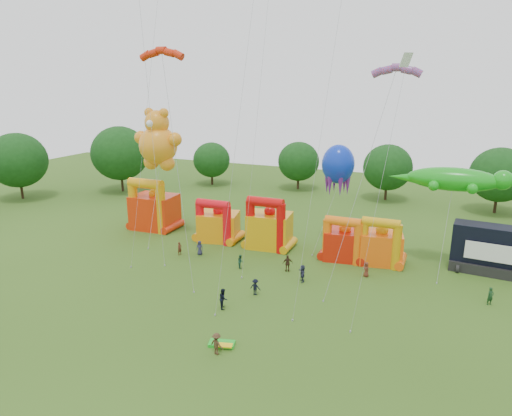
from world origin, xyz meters
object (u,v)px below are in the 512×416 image
at_px(teddy_bear_kite, 157,165).
at_px(spectator_0, 200,248).
at_px(stage_trailer, 493,250).
at_px(spectator_4, 288,263).
at_px(bouncy_castle_2, 269,228).
at_px(gecko_kite, 451,195).
at_px(bouncy_castle_0, 153,209).
at_px(octopus_kite, 333,189).

bearing_deg(teddy_bear_kite, spectator_0, -24.90).
xyz_separation_m(stage_trailer, spectator_4, (-20.03, -8.29, -1.56)).
relative_size(bouncy_castle_2, gecko_kite, 0.54).
bearing_deg(stage_trailer, spectator_4, -157.51).
distance_m(bouncy_castle_0, stage_trailer, 42.12).
relative_size(bouncy_castle_0, gecko_kite, 0.59).
distance_m(bouncy_castle_2, gecko_kite, 20.82).
distance_m(bouncy_castle_2, octopus_kite, 9.16).
height_order(bouncy_castle_2, stage_trailer, bouncy_castle_2).
relative_size(gecko_kite, spectator_4, 6.57).
xyz_separation_m(stage_trailer, teddy_bear_kite, (-39.29, -3.90, 7.06)).
height_order(stage_trailer, octopus_kite, octopus_kite).
distance_m(teddy_bear_kite, gecko_kite, 34.80).
relative_size(bouncy_castle_0, teddy_bear_kite, 0.44).
bearing_deg(stage_trailer, spectator_0, -166.21).
distance_m(bouncy_castle_0, gecko_kite, 37.81).
xyz_separation_m(gecko_kite, spectator_0, (-26.51, -7.29, -7.31)).
height_order(bouncy_castle_0, octopus_kite, octopus_kite).
xyz_separation_m(bouncy_castle_0, stage_trailer, (42.10, 1.30, -0.26)).
bearing_deg(spectator_0, gecko_kite, 2.22).
distance_m(gecko_kite, spectator_0, 28.45).
bearing_deg(spectator_4, gecko_kite, 179.72).
height_order(stage_trailer, gecko_kite, gecko_kite).
bearing_deg(spectator_0, spectator_4, -16.42).
bearing_deg(bouncy_castle_0, gecko_kite, 1.44).
relative_size(teddy_bear_kite, spectator_4, 8.88).
distance_m(bouncy_castle_2, spectator_0, 8.76).
bearing_deg(bouncy_castle_2, spectator_0, -139.61).
distance_m(octopus_kite, spectator_0, 17.61).
distance_m(bouncy_castle_2, teddy_bear_kite, 16.35).
height_order(bouncy_castle_0, stage_trailer, bouncy_castle_0).
bearing_deg(teddy_bear_kite, stage_trailer, 5.67).
xyz_separation_m(bouncy_castle_2, stage_trailer, (24.65, 2.08, -0.01)).
xyz_separation_m(bouncy_castle_2, spectator_4, (4.63, -6.21, -1.57)).
bearing_deg(bouncy_castle_2, teddy_bear_kite, -172.92).
xyz_separation_m(gecko_kite, octopus_kite, (-13.26, 2.47, -1.02)).
bearing_deg(bouncy_castle_0, octopus_kite, 8.04).
bearing_deg(spectator_0, bouncy_castle_0, 136.58).
bearing_deg(teddy_bear_kite, bouncy_castle_2, 7.08).
distance_m(bouncy_castle_0, teddy_bear_kite, 7.81).
distance_m(stage_trailer, gecko_kite, 7.37).
relative_size(bouncy_castle_2, teddy_bear_kite, 0.40).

